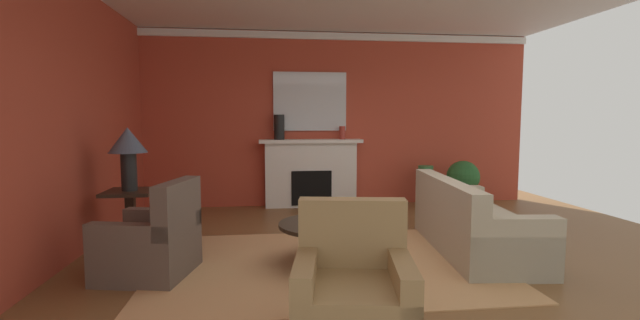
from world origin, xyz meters
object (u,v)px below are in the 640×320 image
vase_mantel_left (279,127)px  armchair_facing_fireplace (353,297)px  mantel_mirror (310,102)px  potted_plant (463,180)px  table_lamp (128,146)px  vase_tall_corner (425,186)px  armchair_near_window (152,245)px  vase_mantel_right (342,133)px  fireplace (311,175)px  side_table (131,215)px  coffee_table (326,233)px  sofa (471,226)px

vase_mantel_left → armchair_facing_fireplace: bearing=-85.5°
mantel_mirror → potted_plant: (2.59, -0.62, -1.36)m
table_lamp → vase_tall_corner: (4.39, 1.92, -0.86)m
armchair_near_window → vase_mantel_left: vase_mantel_left is taller
armchair_near_window → vase_mantel_right: 4.13m
vase_mantel_right → table_lamp: bearing=-143.5°
fireplace → vase_tall_corner: 2.03m
table_lamp → side_table: bearing=0.0°
coffee_table → potted_plant: bearing=43.4°
mantel_mirror → side_table: size_ratio=1.84×
coffee_table → vase_tall_corner: (2.15, 2.80, 0.03)m
vase_mantel_left → vase_tall_corner: 2.76m
sofa → coffee_table: sofa is taller
mantel_mirror → vase_tall_corner: (1.99, -0.42, -1.49)m
table_lamp → coffee_table: bearing=-21.3°
table_lamp → sofa: bearing=-8.7°
armchair_near_window → potted_plant: (4.50, 2.72, 0.19)m
mantel_mirror → armchair_near_window: (-1.90, -3.34, -1.55)m
fireplace → vase_tall_corner: fireplace is taller
potted_plant → fireplace: bearing=169.2°
table_lamp → potted_plant: bearing=19.1°
fireplace → table_lamp: 3.33m
side_table → mantel_mirror: bearing=44.4°
table_lamp → vase_tall_corner: table_lamp is taller
armchair_facing_fireplace → side_table: (-2.21, 2.47, 0.09)m
coffee_table → vase_mantel_left: size_ratio=2.32×
vase_mantel_left → potted_plant: size_ratio=0.52×
armchair_near_window → coffee_table: 1.75m
fireplace → coffee_table: size_ratio=1.80×
fireplace → potted_plant: fireplace is taller
armchair_facing_fireplace → vase_tall_corner: size_ratio=1.30×
mantel_mirror → armchair_near_window: size_ratio=1.35×
fireplace → mantel_mirror: bearing=90.0°
armchair_near_window → coffee_table: bearing=4.0°
sofa → armchair_near_window: bearing=-173.7°
armchair_near_window → vase_tall_corner: (3.90, 2.92, 0.06)m
vase_mantel_right → vase_tall_corner: size_ratio=0.31×
side_table → vase_tall_corner: bearing=23.7°
sofa → vase_mantel_left: bearing=127.7°
side_table → vase_mantel_left: (1.84, 2.17, 1.01)m
mantel_mirror → coffee_table: size_ratio=1.29×
vase_mantel_left → vase_tall_corner: (2.54, -0.25, -1.04)m
mantel_mirror → coffee_table: 3.56m
sofa → vase_mantel_right: (-1.05, 2.78, 1.01)m
fireplace → armchair_facing_fireplace: bearing=-92.2°
coffee_table → potted_plant: (2.75, 2.60, 0.16)m
armchair_facing_fireplace → armchair_near_window: bearing=139.4°
potted_plant → mantel_mirror: bearing=166.6°
armchair_facing_fireplace → vase_mantel_left: vase_mantel_left is taller
side_table → table_lamp: (-0.00, 0.00, 0.82)m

